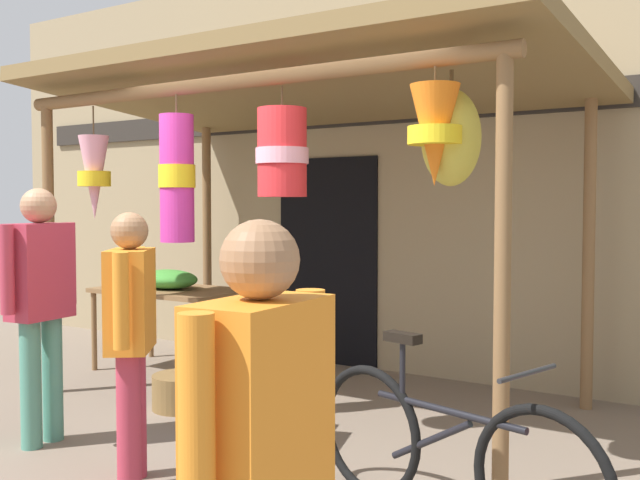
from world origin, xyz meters
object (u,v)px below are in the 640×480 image
object	(u,v)px
flower_heap_on_table	(169,279)
customer_foreground	(261,464)
parked_bicycle	(446,451)
shopper_by_bananas	(40,294)
wicker_basket_by_table	(183,391)
vendor_in_orange	(131,326)
folding_chair	(255,367)
display_table	(172,296)

from	to	relation	value
flower_heap_on_table	customer_foreground	world-z (taller)	customer_foreground
customer_foreground	parked_bicycle	bearing A→B (deg)	98.48
flower_heap_on_table	shopper_by_bananas	distance (m)	2.08
wicker_basket_by_table	parked_bicycle	bearing A→B (deg)	-17.15
flower_heap_on_table	wicker_basket_by_table	distance (m)	1.46
vendor_in_orange	flower_heap_on_table	bearing A→B (deg)	130.45
folding_chair	wicker_basket_by_table	world-z (taller)	folding_chair
parked_bicycle	display_table	bearing A→B (deg)	154.71
customer_foreground	folding_chair	bearing A→B (deg)	128.56
display_table	parked_bicycle	bearing A→B (deg)	-25.29
shopper_by_bananas	flower_heap_on_table	bearing A→B (deg)	111.90
flower_heap_on_table	shopper_by_bananas	xyz separation A→B (m)	(0.77, -1.93, 0.11)
customer_foreground	wicker_basket_by_table	bearing A→B (deg)	136.79
shopper_by_bananas	wicker_basket_by_table	bearing A→B (deg)	80.61
display_table	shopper_by_bananas	xyz separation A→B (m)	(0.77, -1.96, 0.28)
display_table	customer_foreground	distance (m)	5.05
wicker_basket_by_table	customer_foreground	distance (m)	3.84
flower_heap_on_table	folding_chair	world-z (taller)	flower_heap_on_table
shopper_by_bananas	display_table	bearing A→B (deg)	111.49
vendor_in_orange	folding_chair	bearing A→B (deg)	79.94
wicker_basket_by_table	customer_foreground	bearing A→B (deg)	-43.21
folding_chair	display_table	bearing A→B (deg)	147.89
flower_heap_on_table	parked_bicycle	distance (m)	3.81
folding_chair	vendor_in_orange	bearing A→B (deg)	-100.06
flower_heap_on_table	vendor_in_orange	distance (m)	2.72
folding_chair	parked_bicycle	bearing A→B (deg)	-15.35
flower_heap_on_table	shopper_by_bananas	bearing A→B (deg)	-68.10
wicker_basket_by_table	parked_bicycle	xyz separation A→B (m)	(2.47, -0.76, 0.22)
flower_heap_on_table	vendor_in_orange	world-z (taller)	vendor_in_orange
folding_chair	parked_bicycle	distance (m)	1.57
parked_bicycle	customer_foreground	world-z (taller)	customer_foreground
vendor_in_orange	customer_foreground	xyz separation A→B (m)	(1.94, -1.33, 0.00)
shopper_by_bananas	customer_foreground	bearing A→B (deg)	-26.74
display_table	wicker_basket_by_table	bearing A→B (deg)	-41.90
display_table	vendor_in_orange	bearing A→B (deg)	-50.06
folding_chair	customer_foreground	size ratio (longest dim) A/B	0.55
display_table	wicker_basket_by_table	size ratio (longest dim) A/B	3.01
vendor_in_orange	customer_foreground	size ratio (longest dim) A/B	1.00
parked_bicycle	shopper_by_bananas	distance (m)	2.75
vendor_in_orange	customer_foreground	bearing A→B (deg)	-34.48
display_table	vendor_in_orange	size ratio (longest dim) A/B	0.93
wicker_basket_by_table	folding_chair	bearing A→B (deg)	-19.88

